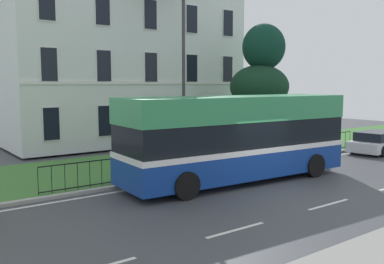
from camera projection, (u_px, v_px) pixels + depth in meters
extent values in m
cube|color=#3F4146|center=(285.00, 194.00, 14.97)|extent=(60.00, 56.00, 0.06)
cube|color=silver|center=(219.00, 175.00, 17.88)|extent=(54.00, 0.14, 0.01)
cube|color=silver|center=(236.00, 230.00, 11.17)|extent=(2.00, 0.12, 0.01)
cube|color=silver|center=(329.00, 204.00, 13.53)|extent=(2.00, 0.12, 0.01)
cube|color=#9E9E99|center=(212.00, 172.00, 18.25)|extent=(57.00, 0.24, 0.12)
cube|color=#3D7533|center=(170.00, 161.00, 20.87)|extent=(57.00, 6.31, 0.12)
cube|color=silver|center=(115.00, 66.00, 28.63)|extent=(14.94, 9.31, 9.82)
cube|color=white|center=(151.00, 83.00, 25.01)|extent=(14.94, 0.06, 0.20)
cube|color=#2D333D|center=(152.00, 128.00, 25.31)|extent=(1.10, 0.06, 2.20)
cube|color=white|center=(51.00, 124.00, 21.72)|extent=(0.92, 0.04, 1.77)
cube|color=black|center=(51.00, 124.00, 21.70)|extent=(0.82, 0.03, 1.67)
cube|color=white|center=(105.00, 121.00, 23.48)|extent=(0.92, 0.04, 1.77)
cube|color=black|center=(105.00, 121.00, 23.47)|extent=(0.82, 0.03, 1.67)
cube|color=white|center=(151.00, 118.00, 25.25)|extent=(0.92, 0.04, 1.77)
cube|color=black|center=(152.00, 118.00, 25.23)|extent=(0.82, 0.03, 1.67)
cube|color=white|center=(192.00, 116.00, 27.01)|extent=(0.92, 0.04, 1.77)
cube|color=black|center=(192.00, 116.00, 26.99)|extent=(0.82, 0.03, 1.67)
cube|color=white|center=(227.00, 114.00, 28.77)|extent=(0.92, 0.04, 1.77)
cube|color=black|center=(227.00, 114.00, 28.76)|extent=(0.82, 0.03, 1.67)
cube|color=white|center=(49.00, 64.00, 21.38)|extent=(0.92, 0.04, 1.77)
cube|color=black|center=(49.00, 64.00, 21.36)|extent=(0.82, 0.03, 1.67)
cube|color=white|center=(104.00, 66.00, 23.14)|extent=(0.92, 0.04, 1.77)
cube|color=black|center=(104.00, 66.00, 23.12)|extent=(0.82, 0.03, 1.67)
cube|color=white|center=(151.00, 67.00, 24.90)|extent=(0.92, 0.04, 1.77)
cube|color=black|center=(151.00, 67.00, 24.89)|extent=(0.82, 0.03, 1.67)
cube|color=white|center=(192.00, 68.00, 26.66)|extent=(0.92, 0.04, 1.77)
cube|color=black|center=(192.00, 68.00, 26.65)|extent=(0.82, 0.03, 1.67)
cube|color=white|center=(228.00, 69.00, 28.43)|extent=(0.92, 0.04, 1.77)
cube|color=black|center=(228.00, 69.00, 28.41)|extent=(0.82, 0.03, 1.67)
cube|color=white|center=(47.00, 3.00, 21.03)|extent=(0.92, 0.04, 1.77)
cube|color=black|center=(47.00, 3.00, 21.01)|extent=(0.82, 0.03, 1.67)
cube|color=white|center=(103.00, 9.00, 22.79)|extent=(0.92, 0.04, 1.77)
cube|color=black|center=(103.00, 9.00, 22.78)|extent=(0.82, 0.03, 1.67)
cube|color=white|center=(150.00, 15.00, 24.56)|extent=(0.92, 0.04, 1.77)
cube|color=black|center=(151.00, 14.00, 24.54)|extent=(0.82, 0.03, 1.67)
cube|color=white|center=(192.00, 19.00, 26.32)|extent=(0.92, 0.04, 1.77)
cube|color=black|center=(192.00, 19.00, 26.30)|extent=(0.82, 0.03, 1.67)
cube|color=white|center=(228.00, 23.00, 28.08)|extent=(0.92, 0.04, 1.77)
cube|color=black|center=(228.00, 23.00, 28.07)|extent=(0.82, 0.03, 1.67)
cube|color=black|center=(236.00, 144.00, 19.34)|extent=(17.85, 0.04, 0.04)
cube|color=black|center=(236.00, 163.00, 19.44)|extent=(17.85, 0.04, 0.04)
cylinder|color=black|center=(38.00, 181.00, 14.13)|extent=(0.02, 0.02, 0.95)
cylinder|color=black|center=(52.00, 180.00, 14.40)|extent=(0.02, 0.02, 0.95)
cylinder|color=black|center=(65.00, 178.00, 14.67)|extent=(0.02, 0.02, 0.95)
cylinder|color=black|center=(78.00, 176.00, 14.94)|extent=(0.02, 0.02, 0.95)
cylinder|color=black|center=(90.00, 174.00, 15.21)|extent=(0.02, 0.02, 0.95)
cylinder|color=black|center=(102.00, 173.00, 15.48)|extent=(0.02, 0.02, 0.95)
cylinder|color=black|center=(113.00, 171.00, 15.75)|extent=(0.02, 0.02, 0.95)
cylinder|color=black|center=(124.00, 170.00, 16.02)|extent=(0.02, 0.02, 0.95)
cylinder|color=black|center=(135.00, 168.00, 16.29)|extent=(0.02, 0.02, 0.95)
cylinder|color=black|center=(145.00, 167.00, 16.56)|extent=(0.02, 0.02, 0.95)
cylinder|color=black|center=(155.00, 166.00, 16.83)|extent=(0.02, 0.02, 0.95)
cylinder|color=black|center=(165.00, 164.00, 17.10)|extent=(0.02, 0.02, 0.95)
cylinder|color=black|center=(174.00, 163.00, 17.37)|extent=(0.02, 0.02, 0.95)
cylinder|color=black|center=(183.00, 162.00, 17.64)|extent=(0.02, 0.02, 0.95)
cylinder|color=black|center=(192.00, 161.00, 17.91)|extent=(0.02, 0.02, 0.95)
cylinder|color=black|center=(201.00, 160.00, 18.18)|extent=(0.02, 0.02, 0.95)
cylinder|color=black|center=(209.00, 158.00, 18.45)|extent=(0.02, 0.02, 0.95)
cylinder|color=black|center=(217.00, 157.00, 18.72)|extent=(0.02, 0.02, 0.95)
cylinder|color=black|center=(225.00, 156.00, 18.99)|extent=(0.02, 0.02, 0.95)
cylinder|color=black|center=(233.00, 155.00, 19.26)|extent=(0.02, 0.02, 0.95)
cylinder|color=black|center=(240.00, 154.00, 19.53)|extent=(0.02, 0.02, 0.95)
cylinder|color=black|center=(247.00, 153.00, 19.80)|extent=(0.02, 0.02, 0.95)
cylinder|color=black|center=(254.00, 152.00, 20.07)|extent=(0.02, 0.02, 0.95)
cylinder|color=black|center=(261.00, 151.00, 20.34)|extent=(0.02, 0.02, 0.95)
cylinder|color=black|center=(268.00, 151.00, 20.61)|extent=(0.02, 0.02, 0.95)
cylinder|color=black|center=(274.00, 150.00, 20.88)|extent=(0.02, 0.02, 0.95)
cylinder|color=black|center=(280.00, 149.00, 21.15)|extent=(0.02, 0.02, 0.95)
cylinder|color=black|center=(287.00, 148.00, 21.42)|extent=(0.02, 0.02, 0.95)
cylinder|color=black|center=(293.00, 147.00, 21.69)|extent=(0.02, 0.02, 0.95)
cylinder|color=black|center=(298.00, 146.00, 21.96)|extent=(0.02, 0.02, 0.95)
cylinder|color=black|center=(304.00, 146.00, 22.23)|extent=(0.02, 0.02, 0.95)
cylinder|color=black|center=(310.00, 145.00, 22.50)|extent=(0.02, 0.02, 0.95)
cylinder|color=black|center=(315.00, 144.00, 22.77)|extent=(0.02, 0.02, 0.95)
cylinder|color=black|center=(320.00, 143.00, 23.04)|extent=(0.02, 0.02, 0.95)
cylinder|color=black|center=(326.00, 143.00, 23.31)|extent=(0.02, 0.02, 0.95)
cylinder|color=black|center=(331.00, 142.00, 23.58)|extent=(0.02, 0.02, 0.95)
cylinder|color=black|center=(336.00, 141.00, 23.85)|extent=(0.02, 0.02, 0.95)
cylinder|color=black|center=(340.00, 141.00, 24.12)|extent=(0.02, 0.02, 0.95)
cylinder|color=black|center=(345.00, 140.00, 24.39)|extent=(0.02, 0.02, 0.95)
cylinder|color=black|center=(350.00, 139.00, 24.66)|extent=(0.02, 0.02, 0.95)
cylinder|color=#423328|center=(260.00, 131.00, 25.77)|extent=(0.42, 0.42, 1.69)
ellipsoid|color=#0E3C21|center=(261.00, 126.00, 25.63)|extent=(3.83, 3.83, 2.80)
ellipsoid|color=#133320|center=(259.00, 87.00, 25.29)|extent=(3.51, 3.51, 2.58)
ellipsoid|color=#103628|center=(264.00, 47.00, 25.26)|extent=(2.56, 2.56, 2.74)
cube|color=navy|center=(237.00, 161.00, 16.72)|extent=(9.67, 3.05, 1.11)
cube|color=white|center=(237.00, 148.00, 16.66)|extent=(9.69, 3.07, 0.20)
cube|color=black|center=(237.00, 133.00, 16.60)|extent=(9.58, 3.00, 1.05)
cube|color=#328D54|center=(237.00, 108.00, 16.48)|extent=(9.67, 3.05, 0.93)
cube|color=black|center=(319.00, 128.00, 19.22)|extent=(0.17, 2.14, 0.97)
cube|color=black|center=(320.00, 106.00, 19.11)|extent=(0.16, 1.83, 0.59)
cylinder|color=silver|center=(304.00, 155.00, 20.05)|extent=(0.05, 0.20, 0.20)
cylinder|color=silver|center=(332.00, 160.00, 18.71)|extent=(0.05, 0.20, 0.20)
cylinder|color=black|center=(273.00, 157.00, 19.49)|extent=(0.97, 0.35, 0.96)
cylinder|color=black|center=(315.00, 165.00, 17.47)|extent=(0.97, 0.35, 0.96)
cylinder|color=black|center=(151.00, 173.00, 16.05)|extent=(0.97, 0.35, 0.96)
cylinder|color=black|center=(186.00, 186.00, 14.02)|extent=(0.97, 0.35, 0.96)
cube|color=white|center=(379.00, 144.00, 23.75)|extent=(4.42, 2.18, 0.56)
cube|color=black|center=(377.00, 136.00, 23.52)|extent=(2.70, 1.80, 0.48)
cylinder|color=black|center=(375.00, 143.00, 25.30)|extent=(0.61, 0.24, 0.60)
cylinder|color=black|center=(353.00, 148.00, 23.47)|extent=(0.61, 0.24, 0.60)
cylinder|color=black|center=(383.00, 151.00, 22.23)|extent=(0.61, 0.24, 0.60)
cylinder|color=#333338|center=(184.00, 85.00, 18.30)|extent=(0.14, 0.14, 7.35)
cylinder|color=black|center=(310.00, 143.00, 23.32)|extent=(0.55, 0.55, 0.92)
ellipsoid|color=black|center=(310.00, 133.00, 23.25)|extent=(0.57, 0.57, 0.19)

